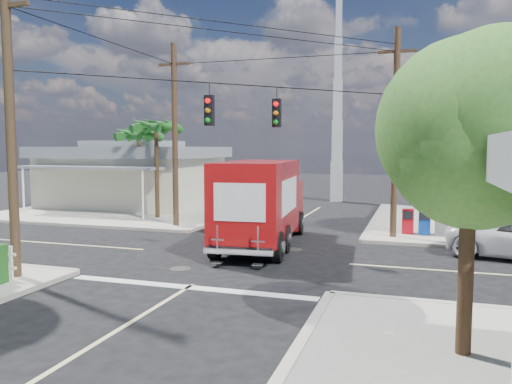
% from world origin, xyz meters
% --- Properties ---
extents(ground, '(120.00, 120.00, 0.00)m').
position_xyz_m(ground, '(0.00, 0.00, 0.00)').
color(ground, black).
rests_on(ground, ground).
extents(sidewalk_nw, '(14.12, 14.12, 0.14)m').
position_xyz_m(sidewalk_nw, '(-10.88, 10.88, 0.07)').
color(sidewalk_nw, '#A8A398').
rests_on(sidewalk_nw, ground).
extents(road_markings, '(32.00, 32.00, 0.01)m').
position_xyz_m(road_markings, '(0.00, -1.47, 0.01)').
color(road_markings, beige).
rests_on(road_markings, ground).
extents(building_nw, '(10.80, 10.20, 4.30)m').
position_xyz_m(building_nw, '(-12.00, 12.46, 2.22)').
color(building_nw, beige).
rests_on(building_nw, sidewalk_nw).
extents(radio_tower, '(0.80, 0.80, 17.00)m').
position_xyz_m(radio_tower, '(0.50, 20.00, 5.64)').
color(radio_tower, silver).
rests_on(radio_tower, ground).
extents(tree_ne_front, '(4.21, 4.14, 6.66)m').
position_xyz_m(tree_ne_front, '(7.21, 6.76, 4.77)').
color(tree_ne_front, '#422D1C').
rests_on(tree_ne_front, sidewalk_ne).
extents(tree_ne_back, '(3.77, 3.66, 5.82)m').
position_xyz_m(tree_ne_back, '(9.81, 8.96, 4.19)').
color(tree_ne_back, '#422D1C').
rests_on(tree_ne_back, sidewalk_ne).
extents(tree_se, '(3.67, 3.54, 5.62)m').
position_xyz_m(tree_se, '(7.01, -7.24, 4.04)').
color(tree_se, '#422D1C').
rests_on(tree_se, sidewalk_se).
extents(palm_nw_front, '(3.01, 3.08, 5.59)m').
position_xyz_m(palm_nw_front, '(-7.50, 7.50, 5.04)').
color(palm_nw_front, '#422D1C').
rests_on(palm_nw_front, sidewalk_nw).
extents(palm_nw_back, '(3.01, 3.08, 5.19)m').
position_xyz_m(palm_nw_back, '(-9.50, 9.00, 4.67)').
color(palm_nw_back, '#422D1C').
rests_on(palm_nw_back, sidewalk_nw).
extents(utility_poles, '(12.00, 10.68, 9.00)m').
position_xyz_m(utility_poles, '(-1.58, 1.60, 4.67)').
color(utility_poles, '#473321').
rests_on(utility_poles, ground).
extents(vending_boxes, '(1.90, 0.50, 1.10)m').
position_xyz_m(vending_boxes, '(6.50, 6.20, 0.69)').
color(vending_boxes, '#B00A16').
rests_on(vending_boxes, sidewalk_ne).
extents(delivery_truck, '(3.20, 8.14, 3.44)m').
position_xyz_m(delivery_truck, '(0.21, 2.08, 1.75)').
color(delivery_truck, black).
rests_on(delivery_truck, ground).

